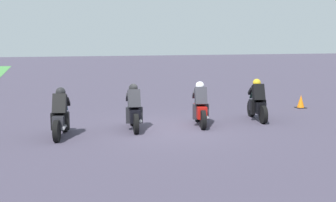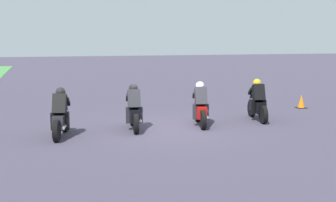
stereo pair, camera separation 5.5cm
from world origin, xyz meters
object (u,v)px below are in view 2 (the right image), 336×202
rider_lane_d (61,117)px  traffic_cone (301,102)px  rider_lane_a (258,103)px  rider_lane_b (200,107)px  rider_lane_c (134,111)px

rider_lane_d → traffic_cone: rider_lane_d is taller
rider_lane_a → traffic_cone: size_ratio=3.57×
rider_lane_b → traffic_cone: (2.34, -5.49, -0.36)m
rider_lane_d → rider_lane_a: bearing=-70.5°
rider_lane_b → rider_lane_c: 2.34m
rider_lane_c → traffic_cone: 8.18m
rider_lane_c → rider_lane_d: 2.40m
rider_lane_b → rider_lane_c: bearing=103.1°
rider_lane_a → rider_lane_d: same height
rider_lane_d → traffic_cone: 10.57m
rider_lane_c → rider_lane_d: bearing=107.1°
traffic_cone → rider_lane_a: bearing=122.4°
rider_lane_c → traffic_cone: size_ratio=3.59×
rider_lane_c → traffic_cone: rider_lane_c is taller
rider_lane_b → rider_lane_c: size_ratio=0.99×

